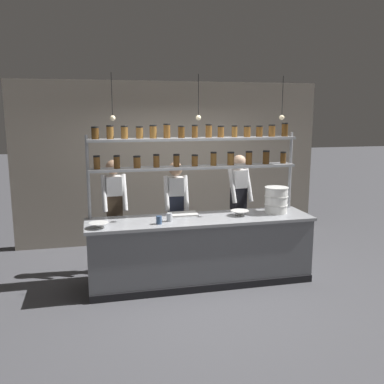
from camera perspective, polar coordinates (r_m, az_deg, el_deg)
ground_plane at (r=6.13m, az=1.10°, el=-11.84°), size 40.00×40.00×0.00m
back_wall at (r=7.76m, az=-2.76°, el=3.92°), size 5.50×0.12×2.87m
prep_counter at (r=5.97m, az=1.12°, el=-7.77°), size 3.10×0.76×0.92m
spice_shelf_unit at (r=6.01m, az=0.39°, el=5.15°), size 2.98×0.28×2.19m
chef_left at (r=6.35m, az=-10.30°, el=-2.12°), size 0.37×0.30×1.67m
chef_center at (r=6.42m, az=-2.16°, el=-2.12°), size 0.37×0.30×1.62m
chef_right at (r=6.85m, az=6.23°, el=-0.99°), size 0.39×0.32×1.68m
container_stack at (r=6.22m, az=11.17°, el=-1.05°), size 0.34×0.34×0.37m
cutting_board at (r=6.01m, az=-1.19°, el=-2.95°), size 0.40×0.26×0.02m
prep_bowl_near_left at (r=5.47m, az=-12.31°, el=-4.37°), size 0.25×0.25×0.07m
prep_bowl_center_front at (r=6.01m, az=6.39°, el=-2.81°), size 0.26×0.26×0.07m
serving_cup_front at (r=5.54m, az=-4.42°, el=-3.74°), size 0.07×0.07×0.11m
serving_cup_by_board at (r=5.67m, az=-3.03°, el=-3.38°), size 0.07×0.07×0.11m
pendant_light_row at (r=5.66m, az=1.11°, el=10.12°), size 2.35×0.07×0.59m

